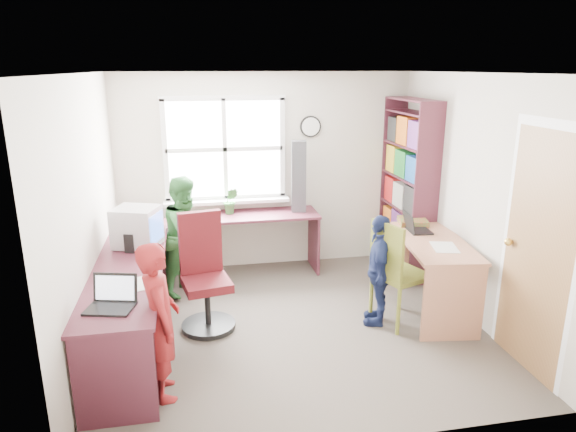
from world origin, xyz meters
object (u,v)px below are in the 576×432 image
(l_desk, at_px, (151,307))
(laptop_left, at_px, (112,300))
(swivel_chair, at_px, (205,279))
(person_navy, at_px, (379,270))
(potted_plant, at_px, (231,201))
(wooden_chair, at_px, (395,269))
(cd_tower, at_px, (299,176))
(crt_monitor, at_px, (137,227))
(right_desk, at_px, (432,260))
(laptop_right, at_px, (415,227))
(person_red, at_px, (160,321))
(person_green, at_px, (187,235))
(bookshelf, at_px, (408,191))

(l_desk, bearing_deg, laptop_left, -111.23)
(swivel_chair, distance_m, laptop_left, 1.27)
(person_navy, bearing_deg, potted_plant, -119.31)
(wooden_chair, height_order, cd_tower, cd_tower)
(swivel_chair, xyz_separation_m, person_navy, (1.67, -0.26, 0.07))
(crt_monitor, xyz_separation_m, potted_plant, (0.99, 1.01, -0.04))
(swivel_chair, relative_size, person_navy, 1.01)
(swivel_chair, relative_size, crt_monitor, 2.25)
(right_desk, bearing_deg, l_desk, -164.74)
(laptop_right, height_order, person_red, person_red)
(person_navy, bearing_deg, crt_monitor, -82.68)
(laptop_left, distance_m, person_green, 1.94)
(swivel_chair, height_order, person_red, person_red)
(swivel_chair, bearing_deg, crt_monitor, 143.31)
(crt_monitor, distance_m, person_navy, 2.39)
(crt_monitor, height_order, laptop_right, crt_monitor)
(l_desk, bearing_deg, cd_tower, 46.26)
(person_red, bearing_deg, right_desk, -80.81)
(crt_monitor, relative_size, person_green, 0.38)
(laptop_left, bearing_deg, swivel_chair, 69.65)
(right_desk, xyz_separation_m, person_red, (-2.66, -0.97, 0.07))
(l_desk, height_order, bookshelf, bookshelf)
(l_desk, distance_m, person_red, 0.64)
(right_desk, bearing_deg, swivel_chair, -174.48)
(right_desk, distance_m, crt_monitor, 2.98)
(swivel_chair, bearing_deg, bookshelf, 11.44)
(laptop_right, bearing_deg, swivel_chair, 99.72)
(l_desk, distance_m, laptop_left, 0.69)
(bookshelf, bearing_deg, cd_tower, 168.16)
(bookshelf, xyz_separation_m, person_navy, (-0.81, -1.27, -0.45))
(cd_tower, bearing_deg, wooden_chair, -60.26)
(crt_monitor, height_order, laptop_left, crt_monitor)
(l_desk, height_order, wooden_chair, wooden_chair)
(person_navy, bearing_deg, person_red, -47.39)
(bookshelf, relative_size, laptop_right, 6.53)
(laptop_left, bearing_deg, person_green, 88.08)
(bookshelf, distance_m, laptop_right, 0.85)
(right_desk, xyz_separation_m, bookshelf, (0.18, 1.11, 0.45))
(wooden_chair, relative_size, person_red, 0.85)
(laptop_right, distance_m, person_green, 2.48)
(wooden_chair, xyz_separation_m, cd_tower, (-0.62, 1.60, 0.61))
(crt_monitor, relative_size, laptop_right, 1.55)
(laptop_right, height_order, person_green, person_green)
(bookshelf, height_order, swivel_chair, bookshelf)
(bookshelf, distance_m, person_red, 3.54)
(laptop_right, xyz_separation_m, person_green, (-2.40, 0.62, -0.15))
(bookshelf, distance_m, laptop_left, 3.77)
(laptop_left, xyz_separation_m, potted_plant, (1.06, 2.33, 0.11))
(right_desk, height_order, laptop_right, laptop_right)
(person_red, bearing_deg, person_green, -16.60)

